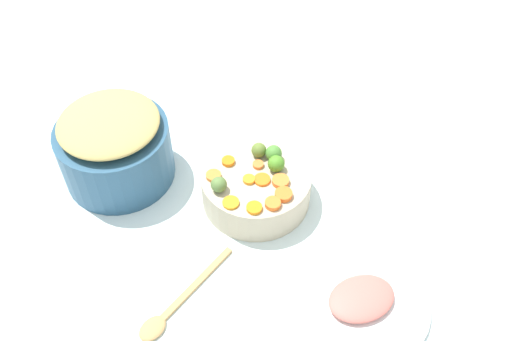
{
  "coord_description": "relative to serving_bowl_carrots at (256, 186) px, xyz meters",
  "views": [
    {
      "loc": [
        -0.78,
        -0.23,
        1.03
      ],
      "look_at": [
        -0.01,
        0.02,
        0.12
      ],
      "focal_mm": 39.45,
      "sensor_mm": 36.0,
      "label": 1
    }
  ],
  "objects": [
    {
      "name": "carrot_slice_3",
      "position": [
        -0.1,
        0.02,
        0.05
      ],
      "size": [
        0.05,
        0.05,
        0.01
      ],
      "primitive_type": "cylinder",
      "rotation": [
        0.0,
        0.0,
        0.58
      ],
      "color": "orange",
      "rests_on": "serving_bowl_carrots"
    },
    {
      "name": "ham_slice_main",
      "position": [
        -0.19,
        -0.28,
        -0.02
      ],
      "size": [
        0.17,
        0.17,
        0.02
      ],
      "primitive_type": "ellipsoid",
      "rotation": [
        0.0,
        0.0,
        2.28
      ],
      "color": "#C7675D",
      "rests_on": "ham_plate"
    },
    {
      "name": "metal_pot",
      "position": [
        -0.02,
        0.33,
        0.03
      ],
      "size": [
        0.26,
        0.26,
        0.15
      ],
      "primitive_type": "cylinder",
      "color": "#284F6E",
      "rests_on": "tabletop"
    },
    {
      "name": "carrot_slice_4",
      "position": [
        0.02,
        0.0,
        0.05
      ],
      "size": [
        0.03,
        0.03,
        0.01
      ],
      "primitive_type": "cylinder",
      "rotation": [
        0.0,
        0.0,
        5.49
      ],
      "color": "orange",
      "rests_on": "serving_bowl_carrots"
    },
    {
      "name": "carrot_slice_1",
      "position": [
        -0.02,
        -0.02,
        0.05
      ],
      "size": [
        0.04,
        0.04,
        0.01
      ],
      "primitive_type": "cylinder",
      "rotation": [
        0.0,
        0.0,
        0.08
      ],
      "color": "orange",
      "rests_on": "serving_bowl_carrots"
    },
    {
      "name": "carrot_slice_2",
      "position": [
        -0.02,
        0.01,
        0.05
      ],
      "size": [
        0.03,
        0.03,
        0.01
      ],
      "primitive_type": "cylinder",
      "rotation": [
        0.0,
        0.0,
        3.15
      ],
      "color": "orange",
      "rests_on": "serving_bowl_carrots"
    },
    {
      "name": "carrot_slice_5",
      "position": [
        0.01,
        0.07,
        0.05
      ],
      "size": [
        0.03,
        0.03,
        0.01
      ],
      "primitive_type": "cylinder",
      "rotation": [
        0.0,
        0.0,
        6.04
      ],
      "color": "orange",
      "rests_on": "serving_bowl_carrots"
    },
    {
      "name": "wooden_spoon",
      "position": [
        -0.32,
        0.07,
        -0.04
      ],
      "size": [
        0.25,
        0.12,
        0.01
      ],
      "color": "tan",
      "rests_on": "tabletop"
    },
    {
      "name": "brussels_sprout_3",
      "position": [
        0.05,
        -0.02,
        0.06
      ],
      "size": [
        0.04,
        0.04,
        0.04
      ],
      "primitive_type": "sphere",
      "color": "#498232",
      "rests_on": "serving_bowl_carrots"
    },
    {
      "name": "brussels_sprout_0",
      "position": [
        0.02,
        -0.04,
        0.06
      ],
      "size": [
        0.04,
        0.04,
        0.04
      ],
      "primitive_type": "sphere",
      "color": "#4B8824",
      "rests_on": "serving_bowl_carrots"
    },
    {
      "name": "brussels_sprout_2",
      "position": [
        -0.07,
        0.06,
        0.06
      ],
      "size": [
        0.03,
        0.03,
        0.03
      ],
      "primitive_type": "sphere",
      "color": "#567539",
      "rests_on": "serving_bowl_carrots"
    },
    {
      "name": "stuffing_mound",
      "position": [
        -0.02,
        0.33,
        0.12
      ],
      "size": [
        0.22,
        0.22,
        0.04
      ],
      "primitive_type": "ellipsoid",
      "color": "tan",
      "rests_on": "metal_pot"
    },
    {
      "name": "carrot_slice_8",
      "position": [
        -0.07,
        -0.06,
        0.05
      ],
      "size": [
        0.03,
        0.03,
        0.01
      ],
      "primitive_type": "cylinder",
      "rotation": [
        0.0,
        0.0,
        3.17
      ],
      "color": "orange",
      "rests_on": "serving_bowl_carrots"
    },
    {
      "name": "carrot_slice_7",
      "position": [
        -0.01,
        -0.06,
        0.05
      ],
      "size": [
        0.05,
        0.05,
        0.01
      ],
      "primitive_type": "cylinder",
      "rotation": [
        0.0,
        0.0,
        5.86
      ],
      "color": "orange",
      "rests_on": "serving_bowl_carrots"
    },
    {
      "name": "ham_plate",
      "position": [
        -0.19,
        -0.28,
        -0.04
      ],
      "size": [
        0.27,
        0.27,
        0.01
      ],
      "primitive_type": "cylinder",
      "color": "white",
      "rests_on": "tabletop"
    },
    {
      "name": "carrot_slice_0",
      "position": [
        -0.09,
        -0.03,
        0.05
      ],
      "size": [
        0.04,
        0.04,
        0.01
      ],
      "primitive_type": "cylinder",
      "rotation": [
        0.0,
        0.0,
        4.62
      ],
      "color": "orange",
      "rests_on": "serving_bowl_carrots"
    },
    {
      "name": "carrot_slice_6",
      "position": [
        -0.04,
        0.08,
        0.05
      ],
      "size": [
        0.04,
        0.04,
        0.01
      ],
      "primitive_type": "cylinder",
      "rotation": [
        0.0,
        0.0,
        2.7
      ],
      "color": "orange",
      "rests_on": "serving_bowl_carrots"
    },
    {
      "name": "carrot_slice_9",
      "position": [
        -0.04,
        -0.07,
        0.05
      ],
      "size": [
        0.05,
        0.05,
        0.01
      ],
      "primitive_type": "cylinder",
      "rotation": [
        0.0,
        0.0,
        0.23
      ],
      "color": "orange",
      "rests_on": "serving_bowl_carrots"
    },
    {
      "name": "brussels_sprout_1",
      "position": [
        0.05,
        0.01,
        0.06
      ],
      "size": [
        0.03,
        0.03,
        0.03
      ],
      "primitive_type": "sphere",
      "color": "#5C732E",
      "rests_on": "serving_bowl_carrots"
    },
    {
      "name": "serving_bowl_carrots",
      "position": [
        0.0,
        0.0,
        0.0
      ],
      "size": [
        0.25,
        0.25,
        0.09
      ],
      "primitive_type": "cylinder",
      "color": "#BDAD91",
      "rests_on": "tabletop"
    },
    {
      "name": "tabletop",
      "position": [
        0.01,
        -0.02,
        -0.05
      ],
      "size": [
        2.4,
        2.4,
        0.02
      ],
      "primitive_type": "cube",
      "color": "silver",
      "rests_on": "ground"
    }
  ]
}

